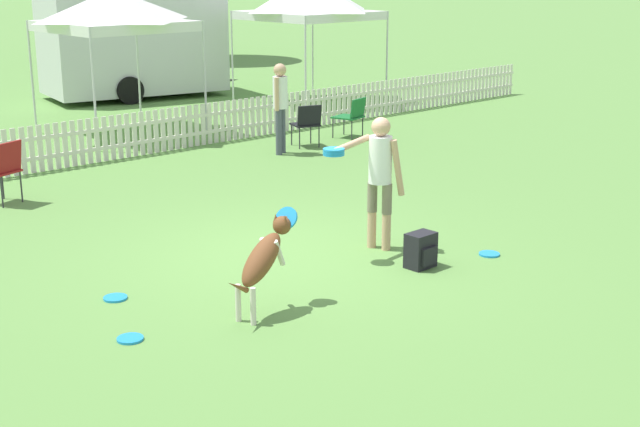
% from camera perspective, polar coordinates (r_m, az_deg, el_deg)
% --- Properties ---
extents(ground_plane, '(240.00, 240.00, 0.00)m').
position_cam_1_polar(ground_plane, '(10.63, -2.13, -2.74)').
color(ground_plane, '#5B8C42').
extents(handler_person, '(1.06, 0.45, 1.62)m').
position_cam_1_polar(handler_person, '(10.63, 3.70, 2.93)').
color(handler_person, tan).
rests_on(handler_person, ground_plane).
extents(leaping_dog, '(1.08, 0.47, 0.99)m').
position_cam_1_polar(leaping_dog, '(8.78, -3.58, -2.69)').
color(leaping_dog, brown).
rests_on(leaping_dog, ground_plane).
extents(frisbee_near_handler, '(0.25, 0.25, 0.02)m').
position_cam_1_polar(frisbee_near_handler, '(8.52, -12.06, -7.85)').
color(frisbee_near_handler, '#1E8CD8').
rests_on(frisbee_near_handler, ground_plane).
extents(frisbee_near_dog, '(0.25, 0.25, 0.02)m').
position_cam_1_polar(frisbee_near_dog, '(10.85, 10.78, -2.57)').
color(frisbee_near_dog, '#1E8CD8').
rests_on(frisbee_near_dog, ground_plane).
extents(frisbee_midfield, '(0.25, 0.25, 0.02)m').
position_cam_1_polar(frisbee_midfield, '(9.54, -12.97, -5.29)').
color(frisbee_midfield, '#1E8CD8').
rests_on(frisbee_midfield, ground_plane).
extents(backpack_on_grass, '(0.34, 0.27, 0.41)m').
position_cam_1_polar(backpack_on_grass, '(10.25, 6.49, -2.36)').
color(backpack_on_grass, black).
rests_on(backpack_on_grass, ground_plane).
extents(picket_fence, '(26.52, 0.04, 0.79)m').
position_cam_1_polar(picket_fence, '(15.57, -17.22, 4.05)').
color(picket_fence, silver).
rests_on(picket_fence, ground_plane).
extents(folding_chair_blue_left, '(0.60, 0.61, 0.81)m').
position_cam_1_polar(folding_chair_blue_left, '(16.82, -0.84, 5.89)').
color(folding_chair_blue_left, '#333338').
rests_on(folding_chair_blue_left, ground_plane).
extents(folding_chair_center, '(0.57, 0.58, 0.93)m').
position_cam_1_polar(folding_chair_center, '(13.54, -19.54, 2.86)').
color(folding_chair_center, '#333338').
rests_on(folding_chair_center, ground_plane).
extents(folding_chair_green_right, '(0.63, 0.64, 0.80)m').
position_cam_1_polar(folding_chair_green_right, '(17.75, 2.06, 6.37)').
color(folding_chair_green_right, '#333338').
rests_on(folding_chair_green_right, ground_plane).
extents(canopy_tent_secondary, '(2.52, 2.52, 2.87)m').
position_cam_1_polar(canopy_tent_secondary, '(18.38, -13.05, 12.56)').
color(canopy_tent_secondary, silver).
rests_on(canopy_tent_secondary, ground_plane).
extents(spectator_standing, '(0.38, 0.27, 1.64)m').
position_cam_1_polar(spectator_standing, '(16.15, -2.56, 7.29)').
color(spectator_standing, '#474C5B').
rests_on(spectator_standing, ground_plane).
extents(equipment_trailer, '(5.31, 3.00, 2.63)m').
position_cam_1_polar(equipment_trailer, '(23.64, -11.88, 10.63)').
color(equipment_trailer, silver).
rests_on(equipment_trailer, ground_plane).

